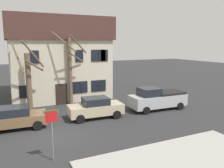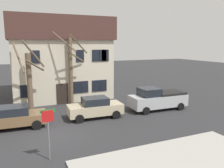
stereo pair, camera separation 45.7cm
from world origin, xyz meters
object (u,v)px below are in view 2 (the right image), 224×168
(building_main, at_px, (59,57))
(tree_bare_far, at_px, (71,67))
(car_brown_sedan, at_px, (14,117))
(tree_bare_mid, at_px, (29,78))
(car_beige_sedan, at_px, (95,108))
(pickup_truck_silver, at_px, (158,99))
(street_sign_pole, at_px, (48,125))

(building_main, relative_size, tree_bare_far, 1.50)
(building_main, bearing_deg, car_brown_sedan, -117.93)
(building_main, distance_m, tree_bare_far, 4.76)
(tree_bare_mid, distance_m, car_beige_sedan, 6.73)
(car_brown_sedan, distance_m, pickup_truck_silver, 12.15)
(building_main, bearing_deg, pickup_truck_silver, -53.82)
(tree_bare_far, height_order, pickup_truck_silver, tree_bare_far)
(car_brown_sedan, relative_size, car_beige_sedan, 0.98)
(pickup_truck_silver, height_order, street_sign_pole, street_sign_pole)
(car_beige_sedan, bearing_deg, street_sign_pole, -128.60)
(tree_bare_mid, bearing_deg, pickup_truck_silver, -22.37)
(street_sign_pole, bearing_deg, tree_bare_mid, 91.18)
(building_main, xyz_separation_m, tree_bare_far, (0.30, -4.69, -0.73))
(tree_bare_far, distance_m, car_beige_sedan, 5.78)
(car_beige_sedan, relative_size, street_sign_pole, 1.65)
(pickup_truck_silver, bearing_deg, building_main, 126.18)
(tree_bare_far, height_order, car_brown_sedan, tree_bare_far)
(building_main, relative_size, car_beige_sedan, 2.37)
(tree_bare_far, relative_size, car_brown_sedan, 1.62)
(car_beige_sedan, distance_m, street_sign_pole, 7.27)
(tree_bare_mid, relative_size, car_beige_sedan, 1.40)
(pickup_truck_silver, bearing_deg, tree_bare_far, 143.59)
(tree_bare_far, height_order, street_sign_pole, tree_bare_far)
(building_main, xyz_separation_m, car_beige_sedan, (1.06, -9.64, -3.63))
(pickup_truck_silver, distance_m, street_sign_pole, 11.94)
(tree_bare_far, bearing_deg, building_main, 93.60)
(building_main, bearing_deg, street_sign_pole, -102.68)
(car_beige_sedan, height_order, pickup_truck_silver, pickup_truck_silver)
(tree_bare_far, distance_m, pickup_truck_silver, 8.89)
(tree_bare_mid, relative_size, pickup_truck_silver, 1.18)
(tree_bare_far, distance_m, car_brown_sedan, 7.77)
(building_main, bearing_deg, tree_bare_mid, -124.50)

